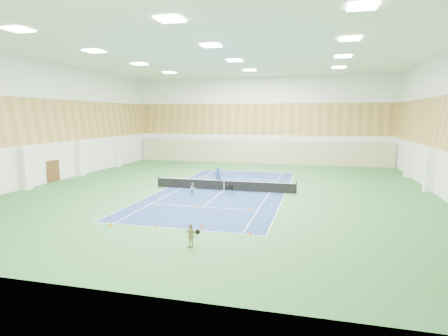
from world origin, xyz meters
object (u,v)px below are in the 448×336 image
Objects in this scene: child_court at (193,189)px; ball_cart at (229,190)px; coach at (218,177)px; tennis_net at (224,184)px; child_apron at (191,235)px.

ball_cart is at bearing -19.02° from child_court.
ball_cart is at bearing 117.41° from coach.
tennis_net is 15.30× the size of ball_cart.
child_apron reaches higher than ball_cart.
coach is at bearing 121.19° from child_apron.
tennis_net is 14.76m from child_apron.
coach reaches higher than ball_cart.
tennis_net is at bearing 118.38° from coach.
child_court is 1.32× the size of ball_cart.
coach is 1.43× the size of child_apron.
coach reaches higher than tennis_net.
child_court is (-1.99, -2.79, 0.00)m from tennis_net.
child_court is at bearing -156.01° from ball_cart.
tennis_net is 7.20× the size of coach.
child_court is 3.09m from ball_cart.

